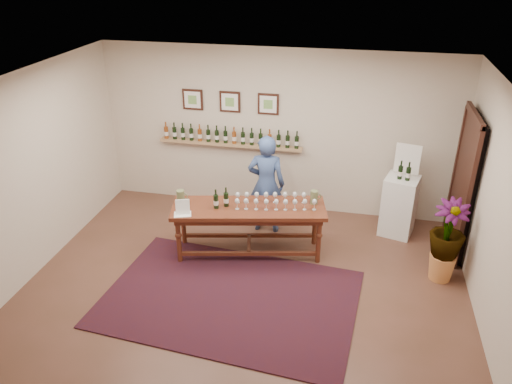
% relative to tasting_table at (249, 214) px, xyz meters
% --- Properties ---
extents(ground, '(6.00, 6.00, 0.00)m').
position_rel_tasting_table_xyz_m(ground, '(0.13, -0.91, -0.68)').
color(ground, '#533424').
rests_on(ground, ground).
extents(room_shell, '(6.00, 6.00, 6.00)m').
position_rel_tasting_table_xyz_m(room_shell, '(2.24, 0.95, 0.44)').
color(room_shell, beige).
rests_on(room_shell, ground).
extents(rug, '(3.47, 2.47, 0.02)m').
position_rel_tasting_table_xyz_m(rug, '(-0.00, -1.15, -0.67)').
color(rug, '#4D160D').
rests_on(rug, ground).
extents(tasting_table, '(2.34, 1.16, 0.79)m').
position_rel_tasting_table_xyz_m(tasting_table, '(0.00, 0.00, 0.00)').
color(tasting_table, '#4B2812').
rests_on(tasting_table, ground).
extents(table_glasses, '(1.33, 0.55, 0.18)m').
position_rel_tasting_table_xyz_m(table_glasses, '(0.38, 0.10, 0.21)').
color(table_glasses, silver).
rests_on(table_glasses, tasting_table).
extents(table_bottles, '(0.32, 0.19, 0.33)m').
position_rel_tasting_table_xyz_m(table_bottles, '(-0.39, -0.10, 0.28)').
color(table_bottles, black).
rests_on(table_bottles, tasting_table).
extents(pitcher_left, '(0.17, 0.17, 0.22)m').
position_rel_tasting_table_xyz_m(pitcher_left, '(-1.00, -0.12, 0.23)').
color(pitcher_left, '#5E6640').
rests_on(pitcher_left, tasting_table).
extents(pitcher_right, '(0.14, 0.14, 0.21)m').
position_rel_tasting_table_xyz_m(pitcher_right, '(0.92, 0.30, 0.22)').
color(pitcher_right, '#5E6640').
rests_on(pitcher_right, tasting_table).
extents(menu_card, '(0.29, 0.24, 0.22)m').
position_rel_tasting_table_xyz_m(menu_card, '(-0.87, -0.41, 0.23)').
color(menu_card, white).
rests_on(menu_card, tasting_table).
extents(display_pedestal, '(0.60, 0.60, 0.98)m').
position_rel_tasting_table_xyz_m(display_pedestal, '(2.22, 1.07, -0.18)').
color(display_pedestal, white).
rests_on(display_pedestal, ground).
extents(pedestal_bottles, '(0.29, 0.15, 0.28)m').
position_rel_tasting_table_xyz_m(pedestal_bottles, '(2.22, 1.01, 0.45)').
color(pedestal_bottles, black).
rests_on(pedestal_bottles, display_pedestal).
extents(info_sign, '(0.38, 0.12, 0.53)m').
position_rel_tasting_table_xyz_m(info_sign, '(2.26, 1.21, 0.57)').
color(info_sign, white).
rests_on(info_sign, display_pedestal).
extents(potted_plant, '(0.59, 0.59, 1.05)m').
position_rel_tasting_table_xyz_m(potted_plant, '(2.78, -0.09, -0.06)').
color(potted_plant, '#CD8144').
rests_on(potted_plant, ground).
extents(person, '(0.61, 0.42, 1.64)m').
position_rel_tasting_table_xyz_m(person, '(0.12, 0.74, 0.14)').
color(person, '#354C7F').
rests_on(person, ground).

